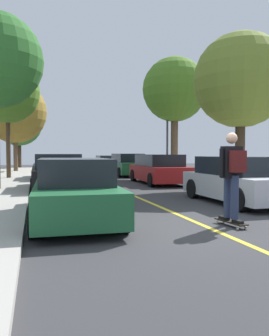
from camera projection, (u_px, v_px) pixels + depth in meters
name	position (u px, v px, depth m)	size (l,w,h in m)	color
ground	(205.00, 226.00, 7.13)	(80.00, 80.00, 0.00)	#353538
center_line	(145.00, 200.00, 10.97)	(0.12, 39.20, 0.01)	gold
parked_car_left_nearest	(74.00, 190.00, 7.79)	(1.95, 4.48, 1.39)	#1E5B33
parked_car_left_near	(57.00, 173.00, 13.61)	(2.00, 4.28, 1.48)	black
parked_car_left_far	(51.00, 168.00, 19.02)	(1.97, 4.57, 1.43)	navy
parked_car_right_nearest	(237.00, 180.00, 10.45)	(1.86, 4.18, 1.41)	#B7B7BC
parked_car_right_near	(158.00, 169.00, 17.08)	(2.08, 4.75, 1.45)	maroon
parked_car_right_far	(128.00, 165.00, 22.76)	(1.92, 4.17, 1.48)	#1E5B33
parked_car_right_farthest	(108.00, 163.00, 28.94)	(2.08, 4.47, 1.31)	white
street_tree_left_near	(7.00, 92.00, 19.11)	(3.51, 3.51, 6.56)	#4C3823
street_tree_left_far	(15.00, 112.00, 26.44)	(4.78, 4.78, 6.93)	brown
street_tree_left_farthest	(19.00, 123.00, 32.74)	(4.39, 4.39, 6.46)	#3D2D1E
street_tree_right_nearest	(241.00, 81.00, 14.08)	(3.86, 3.86, 6.28)	#3D2D1E
street_tree_right_near	(175.00, 90.00, 20.70)	(3.86, 3.86, 7.13)	brown
streetlamp	(167.00, 122.00, 20.58)	(0.36, 0.24, 5.62)	#38383D
skateboard	(231.00, 222.00, 7.14)	(0.31, 0.86, 0.10)	black
skateboarder	(232.00, 171.00, 7.06)	(0.59, 0.71, 1.83)	black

